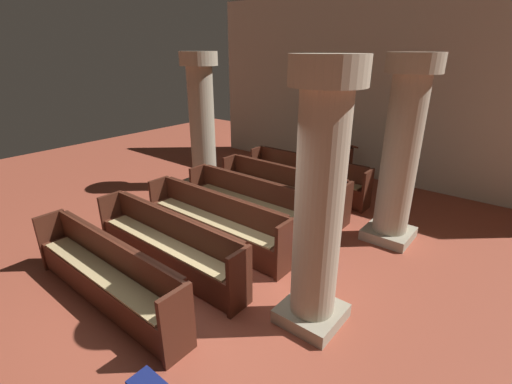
{
  "coord_description": "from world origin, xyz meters",
  "views": [
    {
      "loc": [
        3.26,
        -2.85,
        3.17
      ],
      "look_at": [
        -0.53,
        1.85,
        0.75
      ],
      "focal_mm": 25.02,
      "sensor_mm": 36.0,
      "label": 1
    }
  ],
  "objects_px": {
    "pew_row_0": "(307,175)",
    "pew_row_4": "(167,242)",
    "pew_row_2": "(252,201)",
    "pew_row_5": "(105,272)",
    "lectern": "(344,167)",
    "pew_row_3": "(214,219)",
    "pillar_aisle_rear": "(319,200)",
    "kneeler_box_blue": "(319,255)",
    "hymn_book": "(304,154)",
    "pillar_far_side": "(202,120)",
    "pew_row_1": "(282,187)",
    "pillar_aisle_side": "(401,150)"
  },
  "relations": [
    {
      "from": "pew_row_1",
      "to": "pillar_aisle_side",
      "type": "height_order",
      "value": "pillar_aisle_side"
    },
    {
      "from": "pew_row_5",
      "to": "hymn_book",
      "type": "relative_size",
      "value": 14.99
    },
    {
      "from": "pew_row_0",
      "to": "pillar_aisle_side",
      "type": "xyz_separation_m",
      "value": [
        2.28,
        -0.9,
        1.17
      ]
    },
    {
      "from": "pew_row_0",
      "to": "kneeler_box_blue",
      "type": "relative_size",
      "value": 8.89
    },
    {
      "from": "pew_row_5",
      "to": "pillar_far_side",
      "type": "xyz_separation_m",
      "value": [
        -2.23,
        3.88,
        1.17
      ]
    },
    {
      "from": "pew_row_2",
      "to": "pew_row_5",
      "type": "bearing_deg",
      "value": -90.0
    },
    {
      "from": "lectern",
      "to": "pillar_aisle_rear",
      "type": "bearing_deg",
      "value": -68.23
    },
    {
      "from": "pew_row_2",
      "to": "pillar_aisle_rear",
      "type": "xyz_separation_m",
      "value": [
        2.28,
        -1.59,
        1.17
      ]
    },
    {
      "from": "pew_row_3",
      "to": "pillar_aisle_rear",
      "type": "relative_size",
      "value": 0.96
    },
    {
      "from": "pew_row_4",
      "to": "pillar_far_side",
      "type": "distance_m",
      "value": 3.82
    },
    {
      "from": "pillar_aisle_side",
      "to": "lectern",
      "type": "height_order",
      "value": "pillar_aisle_side"
    },
    {
      "from": "pillar_far_side",
      "to": "pillar_aisle_rear",
      "type": "height_order",
      "value": "same"
    },
    {
      "from": "pew_row_5",
      "to": "pillar_aisle_side",
      "type": "bearing_deg",
      "value": 60.95
    },
    {
      "from": "kneeler_box_blue",
      "to": "pew_row_5",
      "type": "bearing_deg",
      "value": -122.93
    },
    {
      "from": "pew_row_4",
      "to": "pillar_far_side",
      "type": "xyz_separation_m",
      "value": [
        -2.23,
        2.88,
        1.17
      ]
    },
    {
      "from": "pew_row_3",
      "to": "kneeler_box_blue",
      "type": "bearing_deg",
      "value": 20.17
    },
    {
      "from": "pew_row_0",
      "to": "kneeler_box_blue",
      "type": "bearing_deg",
      "value": -54.41
    },
    {
      "from": "pew_row_4",
      "to": "lectern",
      "type": "xyz_separation_m",
      "value": [
        0.4,
        5.12,
        -0.02
      ]
    },
    {
      "from": "pew_row_1",
      "to": "hymn_book",
      "type": "bearing_deg",
      "value": 100.73
    },
    {
      "from": "pew_row_1",
      "to": "pew_row_3",
      "type": "xyz_separation_m",
      "value": [
        0.0,
        -2.0,
        0.0
      ]
    },
    {
      "from": "lectern",
      "to": "pew_row_2",
      "type": "bearing_deg",
      "value": -97.37
    },
    {
      "from": "pew_row_0",
      "to": "pew_row_5",
      "type": "relative_size",
      "value": 1.0
    },
    {
      "from": "pillar_far_side",
      "to": "pillar_aisle_side",
      "type": "bearing_deg",
      "value": 2.89
    },
    {
      "from": "pew_row_0",
      "to": "pew_row_4",
      "type": "relative_size",
      "value": 1.0
    },
    {
      "from": "pew_row_2",
      "to": "pew_row_5",
      "type": "xyz_separation_m",
      "value": [
        0.0,
        -3.0,
        0.0
      ]
    },
    {
      "from": "pew_row_4",
      "to": "kneeler_box_blue",
      "type": "bearing_deg",
      "value": 43.7
    },
    {
      "from": "pillar_far_side",
      "to": "kneeler_box_blue",
      "type": "height_order",
      "value": "pillar_far_side"
    },
    {
      "from": "pew_row_4",
      "to": "pillar_aisle_rear",
      "type": "bearing_deg",
      "value": 10.28
    },
    {
      "from": "pew_row_2",
      "to": "lectern",
      "type": "distance_m",
      "value": 3.14
    },
    {
      "from": "pew_row_0",
      "to": "kneeler_box_blue",
      "type": "distance_m",
      "value": 2.94
    },
    {
      "from": "pew_row_2",
      "to": "pew_row_5",
      "type": "relative_size",
      "value": 1.0
    },
    {
      "from": "pew_row_1",
      "to": "pew_row_5",
      "type": "relative_size",
      "value": 1.0
    },
    {
      "from": "pew_row_3",
      "to": "pillar_aisle_rear",
      "type": "bearing_deg",
      "value": -14.43
    },
    {
      "from": "pew_row_1",
      "to": "pillar_aisle_side",
      "type": "bearing_deg",
      "value": 2.62
    },
    {
      "from": "pew_row_5",
      "to": "pew_row_0",
      "type": "bearing_deg",
      "value": 90.0
    },
    {
      "from": "pew_row_1",
      "to": "pillar_aisle_rear",
      "type": "distance_m",
      "value": 3.64
    },
    {
      "from": "pew_row_4",
      "to": "pillar_aisle_rear",
      "type": "xyz_separation_m",
      "value": [
        2.28,
        0.41,
        1.17
      ]
    },
    {
      "from": "pew_row_1",
      "to": "pew_row_2",
      "type": "bearing_deg",
      "value": -90.0
    },
    {
      "from": "pew_row_3",
      "to": "kneeler_box_blue",
      "type": "distance_m",
      "value": 1.84
    },
    {
      "from": "pillar_aisle_side",
      "to": "pillar_far_side",
      "type": "xyz_separation_m",
      "value": [
        -4.51,
        -0.23,
        0.0
      ]
    },
    {
      "from": "pew_row_4",
      "to": "lectern",
      "type": "relative_size",
      "value": 2.77
    },
    {
      "from": "pillar_aisle_rear",
      "to": "pillar_aisle_side",
      "type": "bearing_deg",
      "value": 90.0
    },
    {
      "from": "pew_row_4",
      "to": "lectern",
      "type": "bearing_deg",
      "value": 85.5
    },
    {
      "from": "pew_row_5",
      "to": "lectern",
      "type": "xyz_separation_m",
      "value": [
        0.4,
        6.12,
        -0.02
      ]
    },
    {
      "from": "pew_row_0",
      "to": "pew_row_5",
      "type": "height_order",
      "value": "same"
    },
    {
      "from": "pillar_aisle_rear",
      "to": "hymn_book",
      "type": "height_order",
      "value": "pillar_aisle_rear"
    },
    {
      "from": "pillar_aisle_rear",
      "to": "lectern",
      "type": "bearing_deg",
      "value": 111.77
    },
    {
      "from": "pew_row_5",
      "to": "pillar_aisle_rear",
      "type": "relative_size",
      "value": 0.96
    },
    {
      "from": "pillar_aisle_side",
      "to": "pillar_aisle_rear",
      "type": "bearing_deg",
      "value": -90.0
    },
    {
      "from": "pillar_aisle_rear",
      "to": "pew_row_0",
      "type": "bearing_deg",
      "value": 122.44
    }
  ]
}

